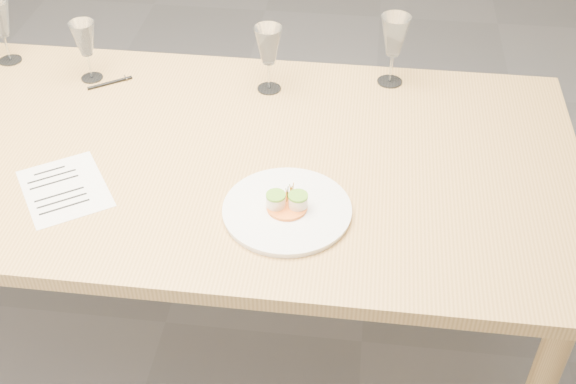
# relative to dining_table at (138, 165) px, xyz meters

# --- Properties ---
(ground) EXTENTS (7.00, 7.00, 0.00)m
(ground) POSITION_rel_dining_table_xyz_m (0.00, 0.00, -0.68)
(ground) COLOR slate
(ground) RESTS_ON ground
(dining_table) EXTENTS (2.40, 1.00, 0.75)m
(dining_table) POSITION_rel_dining_table_xyz_m (0.00, 0.00, 0.00)
(dining_table) COLOR tan
(dining_table) RESTS_ON ground
(dinner_plate) EXTENTS (0.32, 0.32, 0.08)m
(dinner_plate) POSITION_rel_dining_table_xyz_m (0.45, -0.22, 0.08)
(dinner_plate) COLOR white
(dinner_plate) RESTS_ON dining_table
(recipe_sheet) EXTENTS (0.30, 0.32, 0.00)m
(recipe_sheet) POSITION_rel_dining_table_xyz_m (-0.13, -0.20, 0.07)
(recipe_sheet) COLOR white
(recipe_sheet) RESTS_ON dining_table
(ballpoint_pen) EXTENTS (0.12, 0.09, 0.01)m
(ballpoint_pen) POSITION_rel_dining_table_xyz_m (-0.16, 0.30, 0.07)
(ballpoint_pen) COLOR black
(ballpoint_pen) RESTS_ON dining_table
(wine_glass_1) EXTENTS (0.08, 0.08, 0.19)m
(wine_glass_1) POSITION_rel_dining_table_xyz_m (-0.23, 0.32, 0.20)
(wine_glass_1) COLOR white
(wine_glass_1) RESTS_ON dining_table
(wine_glass_2) EXTENTS (0.08, 0.08, 0.20)m
(wine_glass_2) POSITION_rel_dining_table_xyz_m (0.32, 0.33, 0.21)
(wine_glass_2) COLOR white
(wine_glass_2) RESTS_ON dining_table
(wine_glass_3) EXTENTS (0.09, 0.09, 0.22)m
(wine_glass_3) POSITION_rel_dining_table_xyz_m (0.68, 0.41, 0.22)
(wine_glass_3) COLOR white
(wine_glass_3) RESTS_ON dining_table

